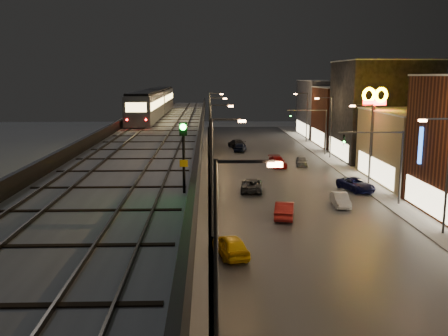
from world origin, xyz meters
name	(u,v)px	position (x,y,z in m)	size (l,w,h in m)	color
ground	(229,320)	(0.00, 0.00, 0.00)	(220.00, 220.00, 0.00)	silver
road_surface	(279,178)	(7.50, 35.00, 0.03)	(17.00, 120.00, 0.06)	#46474D
sidewalk_right	(362,177)	(17.50, 35.00, 0.07)	(4.00, 120.00, 0.14)	#9FA1A8
under_viaduct_pavement	(166,178)	(-6.00, 35.00, 0.03)	(11.00, 120.00, 0.06)	#9FA1A8
elevated_viaduct	(162,135)	(-6.00, 31.84, 5.62)	(9.00, 100.00, 6.30)	black
viaduct_trackbed	(162,128)	(-6.01, 31.97, 6.39)	(8.40, 100.00, 0.32)	#B2B7C1
viaduct_parapet_streetside	(202,123)	(-1.65, 32.00, 6.85)	(0.30, 100.00, 1.10)	black
viaduct_parapet_far	(123,123)	(-10.35, 32.00, 6.85)	(0.30, 100.00, 1.10)	black
building_c	(428,147)	(23.99, 32.00, 4.08)	(12.20, 15.20, 8.16)	#857554
building_d	(382,111)	(23.99, 48.00, 7.08)	(12.20, 13.20, 14.16)	black
building_e	(353,117)	(23.99, 62.00, 5.08)	(12.20, 12.20, 10.16)	#481F12
building_f	(333,109)	(23.99, 76.00, 5.58)	(12.20, 16.20, 11.16)	#42434D
streetlight_left_0	(223,256)	(-0.43, -5.00, 5.24)	(2.57, 0.28, 9.00)	#38383A
streetlight_left_1	(216,169)	(-0.43, 13.00, 5.24)	(2.57, 0.28, 9.00)	#38383A
streetlight_right_1	(445,168)	(16.73, 13.00, 5.24)	(2.56, 0.28, 9.00)	#38383A
streetlight_left_2	(213,139)	(-0.43, 31.00, 5.24)	(2.57, 0.28, 9.00)	#38383A
streetlight_right_2	(368,138)	(16.73, 31.00, 5.24)	(2.56, 0.28, 9.00)	#38383A
streetlight_left_3	(212,123)	(-0.43, 49.00, 5.24)	(2.57, 0.28, 9.00)	#38383A
streetlight_right_3	(329,123)	(16.73, 49.00, 5.24)	(2.56, 0.28, 9.00)	#38383A
streetlight_left_4	(211,114)	(-0.43, 67.00, 5.24)	(2.57, 0.28, 9.00)	#38383A
streetlight_right_4	(305,114)	(16.73, 67.00, 5.24)	(2.56, 0.28, 9.00)	#38383A
traffic_light_rig_a	(389,158)	(15.84, 22.00, 4.50)	(6.10, 0.34, 7.00)	#38383A
traffic_light_rig_b	(319,126)	(15.84, 52.00, 4.50)	(6.10, 0.34, 7.00)	#38383A
subway_train	(154,102)	(-8.50, 47.30, 8.38)	(2.96, 35.53, 3.54)	gray
rail_signal	(183,143)	(-2.10, -0.43, 8.97)	(0.38, 0.45, 3.31)	black
car_taxi	(231,246)	(0.50, 8.85, 0.72)	(1.71, 4.26, 1.45)	yellow
car_near_white	(284,210)	(5.51, 17.83, 0.72)	(1.53, 4.40, 1.45)	maroon
car_mid_silver	(252,185)	(3.60, 27.95, 0.66)	(2.19, 4.74, 1.32)	#393B41
car_mid_dark	(237,144)	(3.83, 59.69, 0.75)	(2.10, 5.16, 1.50)	black
car_far_white	(240,147)	(4.18, 55.99, 0.71)	(1.68, 4.17, 1.42)	black
car_onc_silver	(340,200)	(11.29, 21.46, 0.62)	(1.32, 3.78, 1.25)	silver
car_onc_dark	(356,185)	(14.61, 27.79, 0.67)	(2.22, 4.82, 1.34)	#0E1245
car_onc_white	(277,162)	(8.23, 41.98, 0.67)	(1.88, 4.64, 1.35)	#8F0809
car_onc_red	(302,161)	(11.67, 42.86, 0.63)	(1.49, 3.70, 1.26)	slate
sign_mcdonalds	(375,104)	(18.00, 33.35, 8.83)	(3.18, 0.92, 10.73)	#38383A
sign_carwash	(427,153)	(18.50, 20.15, 5.28)	(1.46, 0.35, 7.57)	#38383A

